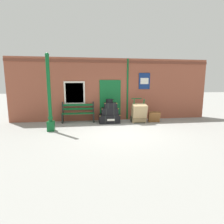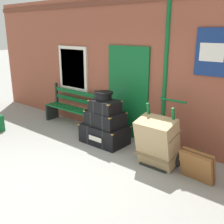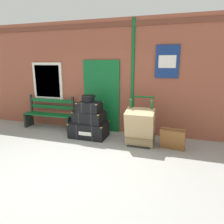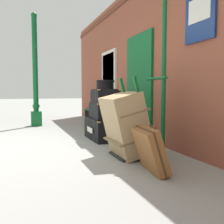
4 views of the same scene
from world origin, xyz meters
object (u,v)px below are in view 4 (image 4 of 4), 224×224
Objects in this scene: platform_bench at (101,111)px; suitcase_olive at (150,150)px; round_hatbox at (105,84)px; porters_trolley at (137,138)px; steamer_trunk_top at (105,96)px; large_brown_trunk at (126,124)px; steamer_trunk_middle at (106,110)px; lamp_post at (36,83)px; steamer_trunk_base at (106,129)px.

suitcase_olive is at bearing -9.18° from platform_bench.
porters_trolley is at bearing 0.22° from round_hatbox.
steamer_trunk_top is 0.65× the size of large_brown_trunk.
round_hatbox is (-0.01, -0.02, 0.52)m from steamer_trunk_middle.
steamer_trunk_middle is 1.41× the size of suitcase_olive.
lamp_post is 4.96× the size of steamer_trunk_top.
steamer_trunk_middle is 2.22× the size of round_hatbox.
steamer_trunk_top is 1.65× the size of round_hatbox.
steamer_trunk_base is at bearing 179.32° from porters_trolley.
steamer_trunk_middle is at bearing 132.25° from steamer_trunk_top.
steamer_trunk_top is (2.61, 1.14, -0.31)m from lamp_post.
suitcase_olive is (3.76, -0.61, -0.17)m from platform_bench.
platform_bench is 1.36× the size of porters_trolley.
porters_trolley reaches higher than platform_bench.
round_hatbox is 0.32× the size of porters_trolley.
round_hatbox is (1.53, -0.41, 0.66)m from platform_bench.
platform_bench is (1.03, 1.57, -0.73)m from lamp_post.
lamp_post reaches higher than steamer_trunk_base.
round_hatbox is at bearing -179.78° from porters_trolley.
porters_trolley is (2.97, -0.41, -0.18)m from platform_bench.
porters_trolley is at bearing 90.00° from large_brown_trunk.
steamer_trunk_middle is at bearing -14.38° from platform_bench.
round_hatbox is 1.58m from large_brown_trunk.
platform_bench reaches higher than steamer_trunk_base.
platform_bench reaches higher than suitcase_olive.
suitcase_olive is (0.78, -0.02, -0.21)m from large_brown_trunk.
lamp_post is 3.05× the size of steamer_trunk_base.
round_hatbox is at bearing 157.60° from steamer_trunk_top.
large_brown_trunk is 0.81m from suitcase_olive.
steamer_trunk_top is at bearing -35.06° from steamer_trunk_base.
steamer_trunk_top is (0.06, -0.04, 0.66)m from steamer_trunk_base.
steamer_trunk_top is at bearing 173.68° from large_brown_trunk.
large_brown_trunk is at bearing -11.19° from platform_bench.
round_hatbox is (-0.05, 0.02, 0.23)m from steamer_trunk_top.
large_brown_trunk is 1.62× the size of suitcase_olive.
platform_bench is at bearing 170.82° from suitcase_olive.
lamp_post is 2.97m from steamer_trunk_base.
steamer_trunk_top is 1.46m from large_brown_trunk.
platform_bench is at bearing 56.66° from lamp_post.
porters_trolley reaches higher than steamer_trunk_top.
steamer_trunk_base is 0.89m from round_hatbox.
large_brown_trunk reaches higher than steamer_trunk_middle.
steamer_trunk_base is 0.86× the size of porters_trolley.
porters_trolley is at bearing 16.17° from lamp_post.
steamer_trunk_top reaches higher than suitcase_olive.
steamer_trunk_top is at bearing -15.39° from platform_bench.
large_brown_trunk is (1.44, -0.17, -0.62)m from round_hatbox.
platform_bench is 1.91× the size of steamer_trunk_middle.
lamp_post is at bearing -155.17° from steamer_trunk_base.
porters_trolley reaches higher than steamer_trunk_middle.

